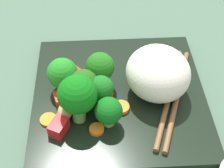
{
  "coord_description": "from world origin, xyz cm",
  "views": [
    {
      "loc": [
        -3.6,
        -34.91,
        39.77
      ],
      "look_at": [
        -1.1,
        0.03,
        3.32
      ],
      "focal_mm": 54.25,
      "sensor_mm": 36.0,
      "label": 1
    }
  ],
  "objects_px": {
    "broccoli_floret_5": "(77,96)",
    "carrot_slice_2": "(119,107)",
    "chopstick_pair": "(173,96)",
    "square_plate": "(119,96)",
    "rice_mound": "(158,72)"
  },
  "relations": [
    {
      "from": "rice_mound",
      "to": "carrot_slice_2",
      "type": "height_order",
      "value": "rice_mound"
    },
    {
      "from": "square_plate",
      "to": "rice_mound",
      "type": "bearing_deg",
      "value": 1.62
    },
    {
      "from": "square_plate",
      "to": "chopstick_pair",
      "type": "height_order",
      "value": "chopstick_pair"
    },
    {
      "from": "broccoli_floret_5",
      "to": "chopstick_pair",
      "type": "distance_m",
      "value": 0.15
    },
    {
      "from": "broccoli_floret_5",
      "to": "chopstick_pair",
      "type": "relative_size",
      "value": 0.39
    },
    {
      "from": "rice_mound",
      "to": "chopstick_pair",
      "type": "height_order",
      "value": "rice_mound"
    },
    {
      "from": "rice_mound",
      "to": "square_plate",
      "type": "bearing_deg",
      "value": -178.38
    },
    {
      "from": "carrot_slice_2",
      "to": "broccoli_floret_5",
      "type": "bearing_deg",
      "value": -168.39
    },
    {
      "from": "chopstick_pair",
      "to": "square_plate",
      "type": "bearing_deg",
      "value": 99.42
    },
    {
      "from": "broccoli_floret_5",
      "to": "chopstick_pair",
      "type": "xyz_separation_m",
      "value": [
        0.14,
        0.03,
        -0.04
      ]
    },
    {
      "from": "broccoli_floret_5",
      "to": "carrot_slice_2",
      "type": "height_order",
      "value": "broccoli_floret_5"
    },
    {
      "from": "square_plate",
      "to": "rice_mound",
      "type": "xyz_separation_m",
      "value": [
        0.06,
        0.0,
        0.05
      ]
    },
    {
      "from": "rice_mound",
      "to": "carrot_slice_2",
      "type": "distance_m",
      "value": 0.08
    },
    {
      "from": "carrot_slice_2",
      "to": "chopstick_pair",
      "type": "xyz_separation_m",
      "value": [
        0.08,
        0.02,
        0.0
      ]
    },
    {
      "from": "square_plate",
      "to": "carrot_slice_2",
      "type": "relative_size",
      "value": 10.69
    }
  ]
}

